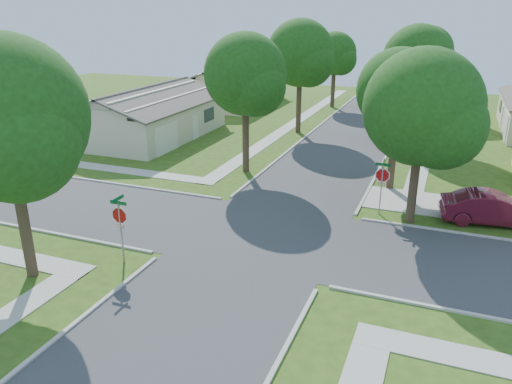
{
  "coord_description": "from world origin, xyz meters",
  "views": [
    {
      "loc": [
        7.5,
        -20.37,
        10.19
      ],
      "look_at": [
        -1.0,
        1.39,
        1.6
      ],
      "focal_mm": 35.0,
      "sensor_mm": 36.0,
      "label": 1
    }
  ],
  "objects_px": {
    "tree_w_mid": "(301,56)",
    "tree_e_near": "(400,95)",
    "house_nw_near": "(149,119)",
    "car_curb_east": "(390,133)",
    "tree_e_far": "(428,54)",
    "tree_ne_corner": "(423,113)",
    "tree_e_mid": "(418,63)",
    "stop_sign_ne": "(382,177)",
    "house_nw_far": "(231,90)",
    "car_curb_west": "(368,100)",
    "car_driveway": "(492,208)",
    "tree_w_near": "(246,78)",
    "stop_sign_sw": "(120,218)",
    "tree_w_far": "(335,56)",
    "tree_sw_corner": "(8,124)"
  },
  "relations": [
    {
      "from": "house_nw_near",
      "to": "tree_ne_corner",
      "type": "bearing_deg",
      "value": -25.77
    },
    {
      "from": "tree_w_mid",
      "to": "car_curb_west",
      "type": "height_order",
      "value": "tree_w_mid"
    },
    {
      "from": "stop_sign_ne",
      "to": "house_nw_far",
      "type": "height_order",
      "value": "house_nw_far"
    },
    {
      "from": "tree_e_mid",
      "to": "car_curb_east",
      "type": "distance_m",
      "value": 5.72
    },
    {
      "from": "car_curb_west",
      "to": "stop_sign_ne",
      "type": "bearing_deg",
      "value": 99.3
    },
    {
      "from": "tree_w_far",
      "to": "house_nw_far",
      "type": "xyz_separation_m",
      "value": [
        -11.34,
        -2.01,
        -3.99
      ]
    },
    {
      "from": "house_nw_far",
      "to": "car_driveway",
      "type": "distance_m",
      "value": 37.21
    },
    {
      "from": "tree_w_mid",
      "to": "tree_e_near",
      "type": "bearing_deg",
      "value": -51.95
    },
    {
      "from": "stop_sign_sw",
      "to": "car_curb_west",
      "type": "bearing_deg",
      "value": 85.14
    },
    {
      "from": "stop_sign_ne",
      "to": "house_nw_far",
      "type": "bearing_deg",
      "value": 127.16
    },
    {
      "from": "tree_w_far",
      "to": "house_nw_near",
      "type": "relative_size",
      "value": 0.59
    },
    {
      "from": "tree_e_mid",
      "to": "stop_sign_ne",
      "type": "bearing_deg",
      "value": -90.2
    },
    {
      "from": "house_nw_near",
      "to": "car_driveway",
      "type": "bearing_deg",
      "value": -19.98
    },
    {
      "from": "tree_e_far",
      "to": "tree_ne_corner",
      "type": "relative_size",
      "value": 1.01
    },
    {
      "from": "tree_e_far",
      "to": "stop_sign_sw",
      "type": "bearing_deg",
      "value": -103.73
    },
    {
      "from": "stop_sign_sw",
      "to": "car_curb_west",
      "type": "relative_size",
      "value": 0.73
    },
    {
      "from": "tree_w_near",
      "to": "tree_w_mid",
      "type": "relative_size",
      "value": 0.94
    },
    {
      "from": "tree_w_far",
      "to": "house_nw_near",
      "type": "height_order",
      "value": "tree_w_far"
    },
    {
      "from": "tree_w_near",
      "to": "tree_w_far",
      "type": "distance_m",
      "value": 25.01
    },
    {
      "from": "tree_e_near",
      "to": "house_nw_near",
      "type": "relative_size",
      "value": 0.61
    },
    {
      "from": "house_nw_far",
      "to": "car_curb_east",
      "type": "relative_size",
      "value": 2.94
    },
    {
      "from": "tree_ne_corner",
      "to": "car_driveway",
      "type": "relative_size",
      "value": 1.76
    },
    {
      "from": "tree_e_near",
      "to": "stop_sign_ne",
      "type": "bearing_deg",
      "value": -90.68
    },
    {
      "from": "house_nw_near",
      "to": "house_nw_far",
      "type": "height_order",
      "value": "same"
    },
    {
      "from": "tree_e_near",
      "to": "tree_w_far",
      "type": "relative_size",
      "value": 1.03
    },
    {
      "from": "tree_sw_corner",
      "to": "tree_e_far",
      "type": "bearing_deg",
      "value": 73.44
    },
    {
      "from": "stop_sign_ne",
      "to": "tree_w_far",
      "type": "bearing_deg",
      "value": 107.7
    },
    {
      "from": "stop_sign_ne",
      "to": "tree_e_near",
      "type": "height_order",
      "value": "tree_e_near"
    },
    {
      "from": "tree_sw_corner",
      "to": "house_nw_near",
      "type": "distance_m",
      "value": 24.07
    },
    {
      "from": "tree_w_far",
      "to": "tree_ne_corner",
      "type": "relative_size",
      "value": 0.93
    },
    {
      "from": "house_nw_near",
      "to": "car_curb_east",
      "type": "xyz_separation_m",
      "value": [
        19.19,
        5.34,
        -0.73
      ]
    },
    {
      "from": "tree_ne_corner",
      "to": "tree_e_mid",
      "type": "bearing_deg",
      "value": 95.45
    },
    {
      "from": "car_driveway",
      "to": "car_curb_east",
      "type": "xyz_separation_m",
      "value": [
        -6.92,
        14.83,
        -0.02
      ]
    },
    {
      "from": "tree_sw_corner",
      "to": "tree_w_near",
      "type": "bearing_deg",
      "value": 80.1
    },
    {
      "from": "stop_sign_ne",
      "to": "tree_ne_corner",
      "type": "relative_size",
      "value": 0.34
    },
    {
      "from": "tree_ne_corner",
      "to": "house_nw_near",
      "type": "relative_size",
      "value": 0.64
    },
    {
      "from": "tree_w_mid",
      "to": "tree_w_far",
      "type": "height_order",
      "value": "tree_w_mid"
    },
    {
      "from": "tree_e_far",
      "to": "car_curb_east",
      "type": "relative_size",
      "value": 1.88
    },
    {
      "from": "tree_w_far",
      "to": "car_curb_west",
      "type": "bearing_deg",
      "value": 35.41
    },
    {
      "from": "tree_w_near",
      "to": "car_driveway",
      "type": "height_order",
      "value": "tree_w_near"
    },
    {
      "from": "tree_w_mid",
      "to": "tree_w_far",
      "type": "xyz_separation_m",
      "value": [
        -0.01,
        13.0,
        -0.98
      ]
    },
    {
      "from": "tree_sw_corner",
      "to": "car_curb_east",
      "type": "bearing_deg",
      "value": 68.73
    },
    {
      "from": "tree_e_mid",
      "to": "car_curb_east",
      "type": "xyz_separation_m",
      "value": [
        -1.56,
        -0.67,
        -5.46
      ]
    },
    {
      "from": "tree_w_near",
      "to": "car_curb_east",
      "type": "bearing_deg",
      "value": 55.3
    },
    {
      "from": "tree_e_mid",
      "to": "car_driveway",
      "type": "relative_size",
      "value": 1.87
    },
    {
      "from": "car_driveway",
      "to": "car_curb_west",
      "type": "bearing_deg",
      "value": 11.07
    },
    {
      "from": "tree_e_mid",
      "to": "tree_e_far",
      "type": "height_order",
      "value": "tree_e_mid"
    },
    {
      "from": "house_nw_far",
      "to": "tree_sw_corner",
      "type": "bearing_deg",
      "value": -77.62
    },
    {
      "from": "house_nw_near",
      "to": "tree_w_near",
      "type": "bearing_deg",
      "value": -27.83
    },
    {
      "from": "house_nw_far",
      "to": "car_driveway",
      "type": "relative_size",
      "value": 2.76
    }
  ]
}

